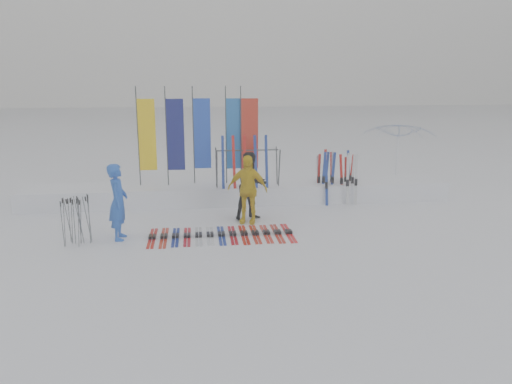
{
  "coord_description": "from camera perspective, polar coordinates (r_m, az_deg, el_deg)",
  "views": [
    {
      "loc": [
        -1.42,
        -11.6,
        4.07
      ],
      "look_at": [
        0.2,
        1.6,
        1.0
      ],
      "focal_mm": 35.0,
      "sensor_mm": 36.0,
      "label": 1
    }
  ],
  "objects": [
    {
      "name": "pole_cluster",
      "position": [
        13.15,
        -19.8,
        -3.11
      ],
      "size": [
        0.64,
        0.63,
        1.24
      ],
      "color": "#595B60",
      "rests_on": "ground"
    },
    {
      "name": "person_black",
      "position": [
        14.45,
        -0.57,
        0.68
      ],
      "size": [
        1.15,
        1.01,
        1.98
      ],
      "primitive_type": "imported",
      "rotation": [
        0.0,
        0.0,
        0.32
      ],
      "color": "black",
      "rests_on": "ground"
    },
    {
      "name": "snow_bank",
      "position": [
        16.69,
        -1.94,
        -0.06
      ],
      "size": [
        14.0,
        1.6,
        0.6
      ],
      "primitive_type": "cube",
      "color": "white",
      "rests_on": "ground"
    },
    {
      "name": "ski_rack",
      "position": [
        16.11,
        -0.98,
        3.4
      ],
      "size": [
        2.04,
        0.8,
        1.23
      ],
      "color": "#383A3F",
      "rests_on": "ground"
    },
    {
      "name": "person_yellow",
      "position": [
        14.09,
        -0.99,
        0.31
      ],
      "size": [
        1.24,
        0.82,
        1.95
      ],
      "primitive_type": "imported",
      "rotation": [
        0.0,
        0.0,
        -0.33
      ],
      "color": "yellow",
      "rests_on": "ground"
    },
    {
      "name": "upright_skis",
      "position": [
        16.91,
        9.22,
        1.68
      ],
      "size": [
        1.28,
        1.19,
        1.68
      ],
      "color": "red",
      "rests_on": "ground"
    },
    {
      "name": "tent_canopy",
      "position": [
        19.53,
        15.86,
        4.15
      ],
      "size": [
        3.35,
        3.38,
        2.47
      ],
      "primitive_type": "imported",
      "rotation": [
        0.0,
        0.0,
        -0.28
      ],
      "color": "white",
      "rests_on": "ground"
    },
    {
      "name": "feather_flags",
      "position": [
        16.47,
        -6.28,
        6.55
      ],
      "size": [
        3.91,
        0.26,
        3.2
      ],
      "color": "#383A3F",
      "rests_on": "ground"
    },
    {
      "name": "ski_row",
      "position": [
        13.17,
        -3.98,
        -4.87
      ],
      "size": [
        3.75,
        1.7,
        0.07
      ],
      "color": "#AE0D16",
      "rests_on": "ground"
    },
    {
      "name": "person_blue",
      "position": [
        13.12,
        -15.48,
        -1.1
      ],
      "size": [
        0.48,
        0.72,
        1.96
      ],
      "primitive_type": "imported",
      "rotation": [
        0.0,
        0.0,
        1.55
      ],
      "color": "blue",
      "rests_on": "ground"
    },
    {
      "name": "ground",
      "position": [
        12.38,
        -0.02,
        -6.2
      ],
      "size": [
        120.0,
        120.0,
        0.0
      ],
      "primitive_type": "plane",
      "color": "white",
      "rests_on": "ground"
    }
  ]
}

